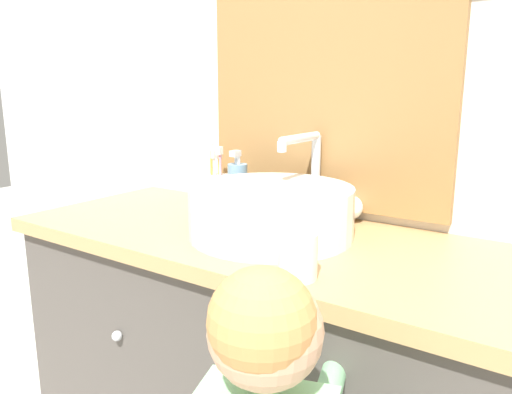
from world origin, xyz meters
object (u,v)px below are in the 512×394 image
(sink_basin, at_px, (273,210))
(drinking_cup, at_px, (298,256))
(toothbrush_holder, at_px, (217,188))
(soap_dispenser, at_px, (238,187))

(sink_basin, height_order, drinking_cup, sink_basin)
(sink_basin, distance_m, toothbrush_holder, 0.34)
(toothbrush_holder, bearing_deg, soap_dispenser, -14.47)
(soap_dispenser, distance_m, drinking_cup, 0.51)
(toothbrush_holder, xyz_separation_m, drinking_cup, (0.47, -0.36, -0.01))
(soap_dispenser, relative_size, drinking_cup, 1.99)
(toothbrush_holder, height_order, drinking_cup, toothbrush_holder)
(sink_basin, bearing_deg, toothbrush_holder, 150.86)
(soap_dispenser, bearing_deg, toothbrush_holder, 165.53)
(toothbrush_holder, distance_m, drinking_cup, 0.60)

